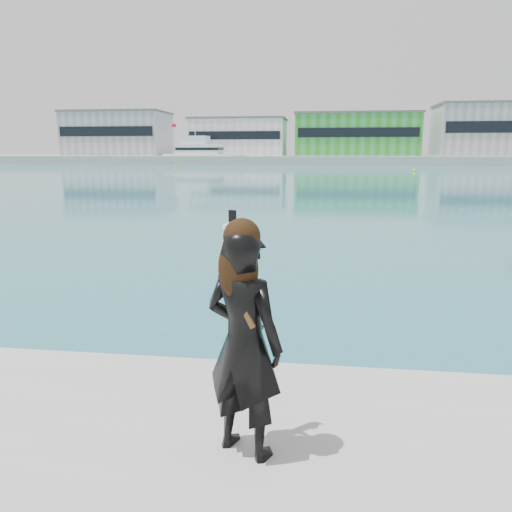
{
  "coord_description": "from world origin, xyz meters",
  "views": [
    {
      "loc": [
        -0.17,
        -4.2,
        3.12
      ],
      "look_at": [
        -0.73,
        0.0,
        2.23
      ],
      "focal_mm": 35.0,
      "sensor_mm": 36.0,
      "label": 1
    }
  ],
  "objects": [
    {
      "name": "ground",
      "position": [
        0.0,
        0.0,
        0.0
      ],
      "size": [
        500.0,
        500.0,
        0.0
      ],
      "primitive_type": "plane",
      "color": "#1B797C",
      "rests_on": "ground"
    },
    {
      "name": "far_quay",
      "position": [
        0.0,
        130.0,
        1.0
      ],
      "size": [
        320.0,
        40.0,
        2.0
      ],
      "primitive_type": "cube",
      "color": "#9E9E99",
      "rests_on": "ground"
    },
    {
      "name": "warehouse_grey_left",
      "position": [
        -55.0,
        127.98,
        7.76
      ],
      "size": [
        26.52,
        16.36,
        11.5
      ],
      "color": "gray",
      "rests_on": "far_quay"
    },
    {
      "name": "warehouse_white",
      "position": [
        -22.0,
        127.98,
        6.76
      ],
      "size": [
        24.48,
        15.35,
        9.5
      ],
      "color": "silver",
      "rests_on": "far_quay"
    },
    {
      "name": "warehouse_green",
      "position": [
        8.0,
        127.98,
        7.26
      ],
      "size": [
        30.6,
        16.36,
        10.5
      ],
      "color": "#2F8F23",
      "rests_on": "far_quay"
    },
    {
      "name": "warehouse_grey_right",
      "position": [
        40.0,
        127.98,
        8.26
      ],
      "size": [
        25.5,
        15.35,
        12.5
      ],
      "color": "gray",
      "rests_on": "far_quay"
    },
    {
      "name": "flagpole_left",
      "position": [
        -37.91,
        121.0,
        6.54
      ],
      "size": [
        1.28,
        0.16,
        8.0
      ],
      "color": "silver",
      "rests_on": "far_quay"
    },
    {
      "name": "flagpole_right",
      "position": [
        22.09,
        121.0,
        6.54
      ],
      "size": [
        1.28,
        0.16,
        8.0
      ],
      "color": "silver",
      "rests_on": "far_quay"
    },
    {
      "name": "motor_yacht",
      "position": [
        -28.62,
        113.72,
        2.46
      ],
      "size": [
        19.15,
        7.02,
        8.74
      ],
      "rotation": [
        0.0,
        0.0,
        -0.1
      ],
      "color": "white",
      "rests_on": "ground"
    },
    {
      "name": "buoy_near",
      "position": [
        14.09,
        76.99,
        0.0
      ],
      "size": [
        0.5,
        0.5,
        0.5
      ],
      "primitive_type": "sphere",
      "color": "yellow",
      "rests_on": "ground"
    },
    {
      "name": "buoy_far",
      "position": [
        -29.34,
        94.42,
        0.0
      ],
      "size": [
        0.5,
        0.5,
        0.5
      ],
      "primitive_type": "sphere",
      "color": "yellow",
      "rests_on": "ground"
    },
    {
      "name": "woman",
      "position": [
        -0.73,
        -0.7,
        1.75
      ],
      "size": [
        0.77,
        0.66,
        1.88
      ],
      "rotation": [
        0.0,
        0.0,
        2.71
      ],
      "color": "black",
      "rests_on": "near_quay"
    }
  ]
}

